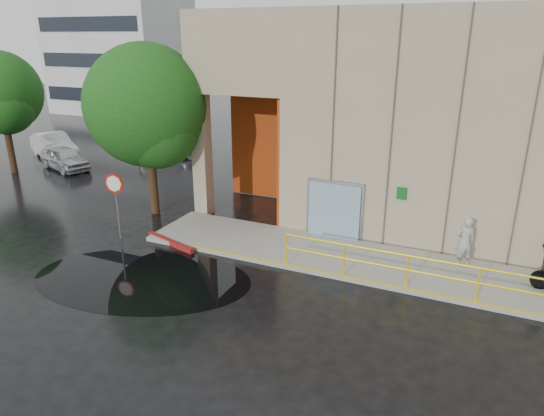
{
  "coord_description": "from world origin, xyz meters",
  "views": [
    {
      "loc": [
        4.91,
        -9.94,
        7.11
      ],
      "look_at": [
        -0.95,
        3.0,
        2.03
      ],
      "focal_mm": 32.0,
      "sensor_mm": 36.0,
      "label": 1
    }
  ],
  "objects_px": {
    "car_c": "(171,148)",
    "tree_far": "(1,96)",
    "person": "(465,242)",
    "red_curb": "(170,242)",
    "car_b": "(54,146)",
    "stop_sign": "(115,191)",
    "car_a": "(65,158)",
    "tree_near": "(149,111)"
  },
  "relations": [
    {
      "from": "car_c",
      "to": "tree_far",
      "type": "bearing_deg",
      "value": 110.54
    },
    {
      "from": "person",
      "to": "red_curb",
      "type": "height_order",
      "value": "person"
    },
    {
      "from": "red_curb",
      "to": "car_b",
      "type": "height_order",
      "value": "car_b"
    },
    {
      "from": "stop_sign",
      "to": "car_a",
      "type": "height_order",
      "value": "stop_sign"
    },
    {
      "from": "tree_far",
      "to": "tree_near",
      "type": "bearing_deg",
      "value": -10.5
    },
    {
      "from": "car_a",
      "to": "car_c",
      "type": "distance_m",
      "value": 6.07
    },
    {
      "from": "car_a",
      "to": "car_b",
      "type": "bearing_deg",
      "value": 76.88
    },
    {
      "from": "stop_sign",
      "to": "tree_far",
      "type": "xyz_separation_m",
      "value": [
        -11.44,
        4.8,
        2.31
      ]
    },
    {
      "from": "car_a",
      "to": "car_c",
      "type": "xyz_separation_m",
      "value": [
        3.8,
        4.74,
        -0.05
      ]
    },
    {
      "from": "car_a",
      "to": "tree_far",
      "type": "distance_m",
      "value": 4.36
    },
    {
      "from": "car_b",
      "to": "tree_far",
      "type": "distance_m",
      "value": 4.84
    },
    {
      "from": "stop_sign",
      "to": "tree_far",
      "type": "distance_m",
      "value": 12.62
    },
    {
      "from": "tree_near",
      "to": "stop_sign",
      "type": "bearing_deg",
      "value": -82.36
    },
    {
      "from": "car_a",
      "to": "tree_near",
      "type": "distance_m",
      "value": 10.47
    },
    {
      "from": "stop_sign",
      "to": "car_c",
      "type": "distance_m",
      "value": 12.62
    },
    {
      "from": "car_b",
      "to": "tree_far",
      "type": "bearing_deg",
      "value": -143.31
    },
    {
      "from": "car_b",
      "to": "person",
      "type": "bearing_deg",
      "value": -77.72
    },
    {
      "from": "person",
      "to": "tree_far",
      "type": "distance_m",
      "value": 23.5
    },
    {
      "from": "car_a",
      "to": "stop_sign",
      "type": "bearing_deg",
      "value": -104.6
    },
    {
      "from": "tree_near",
      "to": "red_curb",
      "type": "bearing_deg",
      "value": -45.65
    },
    {
      "from": "car_b",
      "to": "car_c",
      "type": "xyz_separation_m",
      "value": [
        6.45,
        3.02,
        -0.16
      ]
    },
    {
      "from": "stop_sign",
      "to": "car_a",
      "type": "xyz_separation_m",
      "value": [
        -9.44,
        6.47,
        -1.19
      ]
    },
    {
      "from": "person",
      "to": "tree_near",
      "type": "xyz_separation_m",
      "value": [
        -12.1,
        0.28,
        3.32
      ]
    },
    {
      "from": "red_curb",
      "to": "car_a",
      "type": "relative_size",
      "value": 0.64
    },
    {
      "from": "red_curb",
      "to": "car_b",
      "type": "bearing_deg",
      "value": 150.78
    },
    {
      "from": "stop_sign",
      "to": "tree_near",
      "type": "height_order",
      "value": "tree_near"
    },
    {
      "from": "person",
      "to": "car_a",
      "type": "bearing_deg",
      "value": -35.32
    },
    {
      "from": "person",
      "to": "red_curb",
      "type": "distance_m",
      "value": 9.96
    },
    {
      "from": "stop_sign",
      "to": "tree_far",
      "type": "bearing_deg",
      "value": 170.64
    },
    {
      "from": "car_a",
      "to": "car_c",
      "type": "height_order",
      "value": "car_a"
    },
    {
      "from": "car_c",
      "to": "tree_near",
      "type": "bearing_deg",
      "value": -175.39
    },
    {
      "from": "red_curb",
      "to": "car_b",
      "type": "relative_size",
      "value": 0.53
    },
    {
      "from": "stop_sign",
      "to": "tree_near",
      "type": "distance_m",
      "value": 3.72
    },
    {
      "from": "person",
      "to": "car_a",
      "type": "height_order",
      "value": "person"
    },
    {
      "from": "stop_sign",
      "to": "car_a",
      "type": "distance_m",
      "value": 11.51
    },
    {
      "from": "tree_near",
      "to": "person",
      "type": "bearing_deg",
      "value": -1.33
    },
    {
      "from": "red_curb",
      "to": "car_c",
      "type": "xyz_separation_m",
      "value": [
        -7.7,
        10.94,
        0.5
      ]
    },
    {
      "from": "stop_sign",
      "to": "red_curb",
      "type": "height_order",
      "value": "stop_sign"
    },
    {
      "from": "person",
      "to": "tree_near",
      "type": "relative_size",
      "value": 0.24
    },
    {
      "from": "person",
      "to": "car_a",
      "type": "distance_m",
      "value": 21.55
    },
    {
      "from": "stop_sign",
      "to": "car_b",
      "type": "relative_size",
      "value": 0.55
    },
    {
      "from": "car_c",
      "to": "person",
      "type": "bearing_deg",
      "value": -144.07
    }
  ]
}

